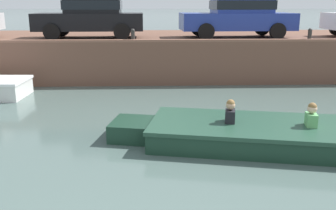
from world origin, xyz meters
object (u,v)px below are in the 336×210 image
(car_centre_blue, at_px, (238,15))
(mooring_bollard_mid, at_px, (133,35))
(car_left_inner_black, at_px, (91,16))
(motorboat_passing, at_px, (253,134))
(mooring_bollard_east, at_px, (310,34))

(car_centre_blue, height_order, mooring_bollard_mid, car_centre_blue)
(mooring_bollard_mid, bearing_deg, car_centre_blue, 19.95)
(car_left_inner_black, relative_size, mooring_bollard_mid, 9.25)
(car_centre_blue, distance_m, mooring_bollard_mid, 4.32)
(motorboat_passing, xyz_separation_m, mooring_bollard_mid, (-2.77, 6.07, 1.55))
(motorboat_passing, relative_size, car_centre_blue, 1.30)
(car_left_inner_black, distance_m, car_centre_blue, 5.67)
(car_left_inner_black, bearing_deg, mooring_bollard_east, -10.39)
(mooring_bollard_east, bearing_deg, car_left_inner_black, 169.61)
(motorboat_passing, relative_size, car_left_inner_black, 1.39)
(motorboat_passing, distance_m, mooring_bollard_mid, 6.85)
(car_left_inner_black, xyz_separation_m, mooring_bollard_east, (7.95, -1.46, -0.61))
(car_left_inner_black, relative_size, car_centre_blue, 0.93)
(car_left_inner_black, bearing_deg, motorboat_passing, -59.57)
(car_left_inner_black, height_order, mooring_bollard_mid, car_left_inner_black)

